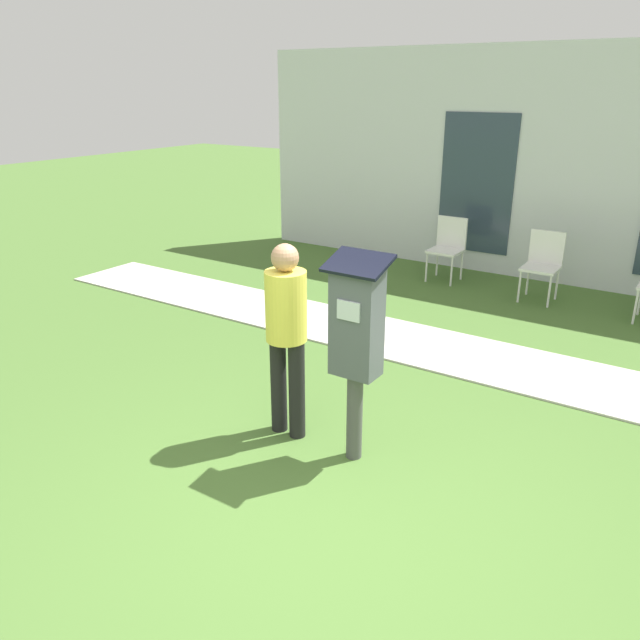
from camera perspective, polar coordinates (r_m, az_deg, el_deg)
The scene contains 7 objects.
ground_plane at distance 4.23m, azimuth 0.62°, elevation -18.35°, with size 40.00×40.00×0.00m, color #476B2D.
sidewalk at distance 6.65m, azimuth 15.10°, elevation -3.61°, with size 12.00×1.10×0.02m.
building_facade at distance 9.34m, azimuth 22.82°, elevation 12.59°, with size 10.00×0.26×3.20m.
parking_meter at distance 4.43m, azimuth 3.34°, elevation -1.20°, with size 0.44×0.31×1.59m.
person_standing at distance 4.79m, azimuth -3.09°, elevation -0.60°, with size 0.32×0.32×1.58m.
outdoor_chair_left at distance 9.19m, azimuth 11.64°, elevation 6.85°, with size 0.44×0.44×0.90m.
outdoor_chair_middle at distance 8.63m, azimuth 19.74°, elevation 5.16°, with size 0.44×0.44×0.90m.
Camera 1 is at (1.77, -2.77, 2.67)m, focal length 35.00 mm.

